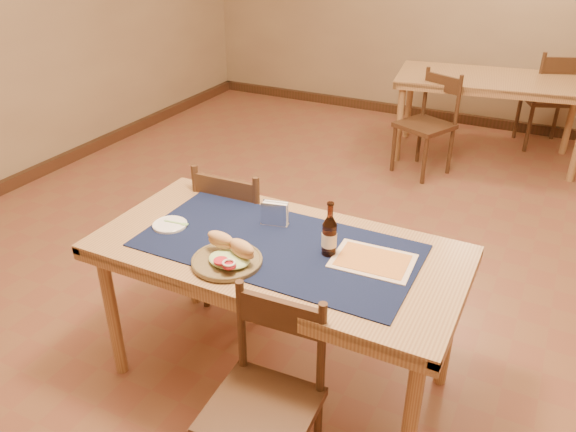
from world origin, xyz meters
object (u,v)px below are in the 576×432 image
at_px(main_table, 278,262).
at_px(napkin_holder, 275,214).
at_px(back_table, 492,86).
at_px(chair_main_far, 242,233).
at_px(sandwich_plate, 228,257).
at_px(chair_main_near, 266,400).
at_px(beer_bottle, 329,235).

distance_m(main_table, napkin_holder, 0.23).
height_order(back_table, chair_main_far, chair_main_far).
bearing_deg(sandwich_plate, chair_main_near, -42.68).
bearing_deg(sandwich_plate, back_table, 82.21).
relative_size(chair_main_far, napkin_holder, 6.62).
height_order(chair_main_near, napkin_holder, napkin_holder).
distance_m(chair_main_near, sandwich_plate, 0.58).
xyz_separation_m(chair_main_far, napkin_holder, (0.37, -0.29, 0.34)).
distance_m(main_table, beer_bottle, 0.29).
relative_size(chair_main_near, sandwich_plate, 2.84).
xyz_separation_m(back_table, napkin_holder, (-0.47, -3.21, 0.14)).
height_order(main_table, chair_main_far, chair_main_far).
height_order(chair_main_far, beer_bottle, beer_bottle).
bearing_deg(chair_main_near, main_table, 112.96).
distance_m(chair_main_far, napkin_holder, 0.58).
relative_size(main_table, sandwich_plate, 5.47).
distance_m(chair_main_far, beer_bottle, 0.89).
relative_size(chair_main_far, sandwich_plate, 3.05).
bearing_deg(beer_bottle, chair_main_near, -90.19).
bearing_deg(back_table, main_table, -96.39).
xyz_separation_m(back_table, chair_main_near, (-0.16, -3.89, -0.24)).
height_order(chair_main_far, napkin_holder, chair_main_far).
bearing_deg(back_table, napkin_holder, -98.39).
bearing_deg(back_table, chair_main_near, -92.28).
bearing_deg(sandwich_plate, beer_bottle, 36.66).
bearing_deg(napkin_holder, sandwich_plate, -92.57).
bearing_deg(beer_bottle, main_table, -170.92).
height_order(main_table, back_table, same).
relative_size(back_table, sandwich_plate, 5.97).
xyz_separation_m(back_table, chair_main_far, (-0.84, -2.92, -0.20)).
bearing_deg(main_table, back_table, 83.61).
relative_size(back_table, beer_bottle, 7.28).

